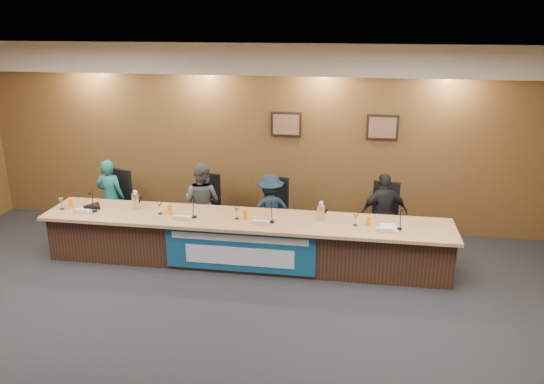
{
  "coord_description": "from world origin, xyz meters",
  "views": [
    {
      "loc": [
        1.57,
        -4.81,
        3.62
      ],
      "look_at": [
        0.39,
        2.52,
        1.12
      ],
      "focal_mm": 35.0,
      "sensor_mm": 36.0,
      "label": 1
    }
  ],
  "objects_px": {
    "dais_body": "(245,241)",
    "banner": "(239,251)",
    "panelist_b": "(202,202)",
    "speakerphone": "(94,206)",
    "office_chair_a": "(114,206)",
    "office_chair_c": "(271,215)",
    "panelist_c": "(270,210)",
    "panelist_d": "(384,213)",
    "carafe_left": "(136,202)",
    "carafe_right": "(321,212)",
    "office_chair_b": "(204,211)",
    "office_chair_d": "(383,221)",
    "panelist_a": "(111,197)"
  },
  "relations": [
    {
      "from": "banner",
      "to": "office_chair_d",
      "type": "relative_size",
      "value": 4.58
    },
    {
      "from": "panelist_a",
      "to": "panelist_d",
      "type": "distance_m",
      "value": 4.56
    },
    {
      "from": "panelist_c",
      "to": "panelist_d",
      "type": "height_order",
      "value": "panelist_d"
    },
    {
      "from": "banner",
      "to": "panelist_d",
      "type": "height_order",
      "value": "panelist_d"
    },
    {
      "from": "panelist_a",
      "to": "office_chair_a",
      "type": "height_order",
      "value": "panelist_a"
    },
    {
      "from": "speakerphone",
      "to": "dais_body",
      "type": "bearing_deg",
      "value": -0.37
    },
    {
      "from": "panelist_c",
      "to": "carafe_right",
      "type": "height_order",
      "value": "panelist_c"
    },
    {
      "from": "panelist_a",
      "to": "carafe_left",
      "type": "xyz_separation_m",
      "value": [
        0.76,
        -0.7,
        0.21
      ]
    },
    {
      "from": "panelist_b",
      "to": "office_chair_a",
      "type": "bearing_deg",
      "value": 13.2
    },
    {
      "from": "panelist_b",
      "to": "carafe_left",
      "type": "distance_m",
      "value": 1.12
    },
    {
      "from": "panelist_b",
      "to": "office_chair_b",
      "type": "relative_size",
      "value": 2.8
    },
    {
      "from": "banner",
      "to": "office_chair_c",
      "type": "xyz_separation_m",
      "value": [
        0.26,
        1.26,
        0.1
      ]
    },
    {
      "from": "office_chair_a",
      "to": "office_chair_c",
      "type": "xyz_separation_m",
      "value": [
        2.75,
        0.0,
        0.0
      ]
    },
    {
      "from": "office_chair_c",
      "to": "carafe_right",
      "type": "relative_size",
      "value": 2.09
    },
    {
      "from": "speakerphone",
      "to": "office_chair_c",
      "type": "bearing_deg",
      "value": 17.22
    },
    {
      "from": "carafe_left",
      "to": "carafe_right",
      "type": "xyz_separation_m",
      "value": [
        2.85,
        0.02,
        -0.01
      ]
    },
    {
      "from": "office_chair_a",
      "to": "banner",
      "type": "bearing_deg",
      "value": -8.71
    },
    {
      "from": "dais_body",
      "to": "carafe_left",
      "type": "distance_m",
      "value": 1.8
    },
    {
      "from": "banner",
      "to": "carafe_right",
      "type": "bearing_deg",
      "value": 22.77
    },
    {
      "from": "office_chair_b",
      "to": "office_chair_d",
      "type": "height_order",
      "value": "same"
    },
    {
      "from": "carafe_right",
      "to": "office_chair_b",
      "type": "bearing_deg",
      "value": 158.61
    },
    {
      "from": "dais_body",
      "to": "banner",
      "type": "bearing_deg",
      "value": -90.0
    },
    {
      "from": "dais_body",
      "to": "banner",
      "type": "distance_m",
      "value": 0.42
    },
    {
      "from": "office_chair_b",
      "to": "carafe_right",
      "type": "relative_size",
      "value": 2.09
    },
    {
      "from": "dais_body",
      "to": "carafe_right",
      "type": "bearing_deg",
      "value": 2.95
    },
    {
      "from": "dais_body",
      "to": "office_chair_a",
      "type": "relative_size",
      "value": 12.5
    },
    {
      "from": "office_chair_c",
      "to": "carafe_right",
      "type": "bearing_deg",
      "value": -28.39
    },
    {
      "from": "panelist_a",
      "to": "panelist_d",
      "type": "height_order",
      "value": "panelist_a"
    },
    {
      "from": "office_chair_a",
      "to": "panelist_a",
      "type": "bearing_deg",
      "value": -71.88
    },
    {
      "from": "speakerphone",
      "to": "panelist_a",
      "type": "bearing_deg",
      "value": 96.15
    },
    {
      "from": "office_chair_c",
      "to": "speakerphone",
      "type": "height_order",
      "value": "speakerphone"
    },
    {
      "from": "dais_body",
      "to": "banner",
      "type": "relative_size",
      "value": 2.73
    },
    {
      "from": "office_chair_d",
      "to": "carafe_left",
      "type": "relative_size",
      "value": 1.85
    },
    {
      "from": "office_chair_b",
      "to": "speakerphone",
      "type": "height_order",
      "value": "speakerphone"
    },
    {
      "from": "banner",
      "to": "office_chair_a",
      "type": "height_order",
      "value": "banner"
    },
    {
      "from": "panelist_b",
      "to": "carafe_right",
      "type": "bearing_deg",
      "value": 177.89
    },
    {
      "from": "panelist_b",
      "to": "speakerphone",
      "type": "relative_size",
      "value": 4.2
    },
    {
      "from": "office_chair_d",
      "to": "speakerphone",
      "type": "distance_m",
      "value": 4.56
    },
    {
      "from": "panelist_a",
      "to": "carafe_right",
      "type": "distance_m",
      "value": 3.69
    },
    {
      "from": "panelist_b",
      "to": "banner",
      "type": "bearing_deg",
      "value": 143.95
    },
    {
      "from": "panelist_a",
      "to": "panelist_c",
      "type": "distance_m",
      "value": 2.75
    },
    {
      "from": "banner",
      "to": "panelist_c",
      "type": "xyz_separation_m",
      "value": [
        0.26,
        1.16,
        0.22
      ]
    },
    {
      "from": "panelist_b",
      "to": "office_chair_c",
      "type": "relative_size",
      "value": 2.8
    },
    {
      "from": "panelist_c",
      "to": "speakerphone",
      "type": "height_order",
      "value": "panelist_c"
    },
    {
      "from": "office_chair_b",
      "to": "office_chair_d",
      "type": "relative_size",
      "value": 1.0
    },
    {
      "from": "dais_body",
      "to": "office_chair_c",
      "type": "xyz_separation_m",
      "value": [
        0.26,
        0.84,
        0.13
      ]
    },
    {
      "from": "panelist_a",
      "to": "office_chair_b",
      "type": "distance_m",
      "value": 1.62
    },
    {
      "from": "office_chair_a",
      "to": "carafe_left",
      "type": "relative_size",
      "value": 1.85
    },
    {
      "from": "dais_body",
      "to": "panelist_b",
      "type": "height_order",
      "value": "panelist_b"
    },
    {
      "from": "dais_body",
      "to": "office_chair_c",
      "type": "bearing_deg",
      "value": 72.78
    }
  ]
}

